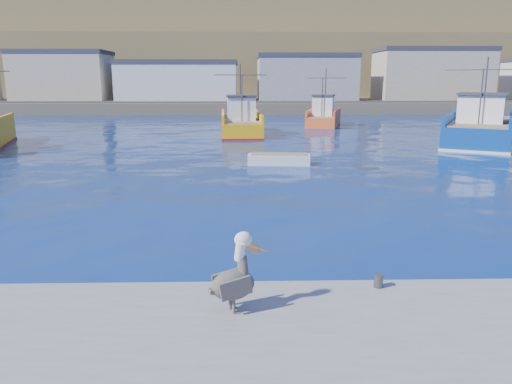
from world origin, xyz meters
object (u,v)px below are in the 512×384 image
Objects in this scene: skiff_far at (472,125)px; trawler_yellow_b at (241,124)px; skiff_mid at (279,160)px; pelican at (235,278)px; trawler_blue at (480,129)px; boat_orange at (324,116)px.

trawler_yellow_b is at bearing -168.03° from skiff_far.
trawler_yellow_b is at bearing 98.03° from skiff_mid.
skiff_far is 2.81× the size of pelican.
skiff_far is (21.27, 21.40, 0.06)m from skiff_mid.
trawler_yellow_b reaches higher than skiff_far.
skiff_mid is 0.83× the size of skiff_far.
trawler_blue is 1.60× the size of boat_orange.
boat_orange is 45.62m from pelican.
skiff_mid is at bearing -81.97° from trawler_yellow_b.
boat_orange is at bearing 43.14° from trawler_yellow_b.
pelican is at bearing -101.17° from boat_orange.
skiff_far is at bearing 60.38° from pelican.
pelican reaches higher than skiff_mid.
skiff_mid is (2.31, -16.40, -0.73)m from trawler_yellow_b.
trawler_yellow_b is at bearing -136.86° from boat_orange.
trawler_yellow_b reaches higher than pelican.
trawler_yellow_b is at bearing 160.18° from trawler_blue.
trawler_blue is 12.74m from skiff_far.
skiff_mid is at bearing 83.50° from pelican.
trawler_yellow_b is 16.58m from skiff_mid.
skiff_far is (23.59, 5.00, -0.67)m from trawler_yellow_b.
boat_orange is 2.27× the size of skiff_mid.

